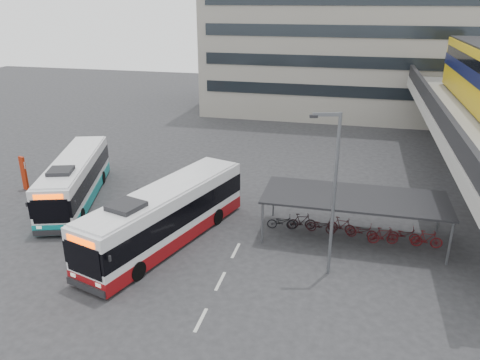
% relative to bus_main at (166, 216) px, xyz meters
% --- Properties ---
extents(ground, '(120.00, 120.00, 0.00)m').
position_rel_bus_main_xyz_m(ground, '(1.44, -0.07, -1.60)').
color(ground, '#28282B').
rests_on(ground, ground).
extents(bike_shelter, '(10.00, 4.00, 2.54)m').
position_rel_bus_main_xyz_m(bike_shelter, '(9.91, 2.93, -0.30)').
color(bike_shelter, '#595B60').
rests_on(bike_shelter, ground).
extents(office_block, '(30.00, 15.00, 25.00)m').
position_rel_bus_main_xyz_m(office_block, '(7.44, 35.93, 10.90)').
color(office_block, gray).
rests_on(office_block, ground).
extents(road_markings, '(0.15, 7.60, 0.01)m').
position_rel_bus_main_xyz_m(road_markings, '(3.94, -3.07, -1.59)').
color(road_markings, beige).
rests_on(road_markings, ground).
extents(bus_main, '(5.81, 11.85, 3.44)m').
position_rel_bus_main_xyz_m(bus_main, '(0.00, 0.00, 0.00)').
color(bus_main, white).
rests_on(bus_main, ground).
extents(bus_teal, '(5.57, 10.98, 3.19)m').
position_rel_bus_main_xyz_m(bus_teal, '(-8.05, 3.95, -0.12)').
color(bus_teal, white).
rests_on(bus_teal, ground).
extents(pedestrian, '(0.74, 0.79, 1.82)m').
position_rel_bus_main_xyz_m(pedestrian, '(-2.86, 2.72, -0.69)').
color(pedestrian, black).
rests_on(pedestrian, ground).
extents(lamp_post, '(1.40, 0.50, 8.10)m').
position_rel_bus_main_xyz_m(lamp_post, '(8.82, -1.13, 3.02)').
color(lamp_post, '#595B60').
rests_on(lamp_post, ground).
extents(sign_totem_mid, '(0.52, 0.31, 2.45)m').
position_rel_bus_main_xyz_m(sign_totem_mid, '(-12.64, 4.76, -0.33)').
color(sign_totem_mid, '#972009').
rests_on(sign_totem_mid, ground).
extents(sign_totem_north, '(0.59, 0.28, 2.73)m').
position_rel_bus_main_xyz_m(sign_totem_north, '(-10.23, 9.36, -0.19)').
color(sign_totem_north, '#972009').
rests_on(sign_totem_north, ground).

